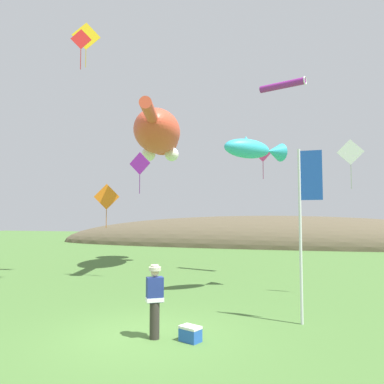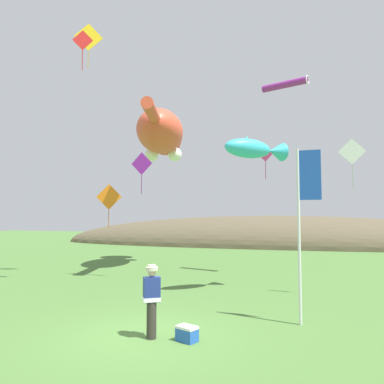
# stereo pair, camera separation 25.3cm
# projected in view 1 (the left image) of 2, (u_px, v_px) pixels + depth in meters

# --- Properties ---
(ground_plane) EXTENTS (120.00, 120.00, 0.00)m
(ground_plane) POSITION_uv_depth(u_px,v_px,m) (147.00, 336.00, 9.28)
(ground_plane) COLOR #477033
(distant_hill_ridge) EXTENTS (48.58, 11.50, 6.25)m
(distant_hill_ridge) POSITION_uv_depth(u_px,v_px,m) (265.00, 245.00, 39.49)
(distant_hill_ridge) COLOR brown
(distant_hill_ridge) RESTS_ON ground
(festival_attendant) EXTENTS (0.49, 0.45, 1.77)m
(festival_attendant) POSITION_uv_depth(u_px,v_px,m) (155.00, 299.00, 9.13)
(festival_attendant) COLOR #332D28
(festival_attendant) RESTS_ON ground
(kite_spool) EXTENTS (0.12, 0.22, 0.22)m
(kite_spool) POSITION_uv_depth(u_px,v_px,m) (190.00, 332.00, 9.28)
(kite_spool) COLOR olive
(kite_spool) RESTS_ON ground
(picnic_cooler) EXTENTS (0.58, 0.49, 0.36)m
(picnic_cooler) POSITION_uv_depth(u_px,v_px,m) (190.00, 334.00, 8.88)
(picnic_cooler) COLOR blue
(picnic_cooler) RESTS_ON ground
(festival_banner_pole) EXTENTS (0.66, 0.08, 4.88)m
(festival_banner_pole) POSITION_uv_depth(u_px,v_px,m) (305.00, 208.00, 10.48)
(festival_banner_pole) COLOR silver
(festival_banner_pole) RESTS_ON ground
(kite_giant_cat) EXTENTS (4.08, 9.51, 2.96)m
(kite_giant_cat) POSITION_uv_depth(u_px,v_px,m) (158.00, 134.00, 23.21)
(kite_giant_cat) COLOR #E04C33
(kite_fish_windsock) EXTENTS (2.52, 2.58, 0.87)m
(kite_fish_windsock) POSITION_uv_depth(u_px,v_px,m) (254.00, 149.00, 14.79)
(kite_fish_windsock) COLOR #33B2CC
(kite_tube_streamer) EXTENTS (2.40, 1.13, 0.44)m
(kite_tube_streamer) POSITION_uv_depth(u_px,v_px,m) (283.00, 85.00, 19.15)
(kite_tube_streamer) COLOR #8C268C
(kite_diamond_orange) EXTENTS (1.24, 0.34, 2.18)m
(kite_diamond_orange) POSITION_uv_depth(u_px,v_px,m) (107.00, 197.00, 18.50)
(kite_diamond_orange) COLOR orange
(kite_diamond_red) EXTENTS (0.83, 0.37, 1.80)m
(kite_diamond_red) POSITION_uv_depth(u_px,v_px,m) (81.00, 40.00, 16.20)
(kite_diamond_red) COLOR red
(kite_diamond_white) EXTENTS (0.96, 0.05, 1.86)m
(kite_diamond_white) POSITION_uv_depth(u_px,v_px,m) (350.00, 153.00, 13.88)
(kite_diamond_white) COLOR white
(kite_diamond_gold) EXTENTS (1.24, 0.69, 2.30)m
(kite_diamond_gold) POSITION_uv_depth(u_px,v_px,m) (86.00, 36.00, 18.63)
(kite_diamond_gold) COLOR yellow
(kite_diamond_pink) EXTENTS (0.87, 0.23, 1.80)m
(kite_diamond_pink) POSITION_uv_depth(u_px,v_px,m) (263.00, 154.00, 19.65)
(kite_diamond_pink) COLOR #E53F8C
(kite_diamond_violet) EXTENTS (1.10, 0.05, 2.00)m
(kite_diamond_violet) POSITION_uv_depth(u_px,v_px,m) (140.00, 164.00, 17.83)
(kite_diamond_violet) COLOR purple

